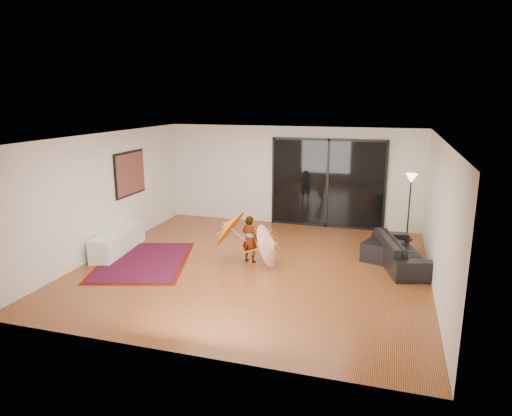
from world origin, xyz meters
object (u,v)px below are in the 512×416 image
at_px(media_console, 118,241).
at_px(ottoman, 382,251).
at_px(sofa, 402,251).
at_px(child, 250,239).

relative_size(media_console, ottoman, 2.61).
relative_size(sofa, ottoman, 2.88).
bearing_deg(child, ottoman, -147.52).
height_order(media_console, sofa, sofa).
xyz_separation_m(media_console, child, (3.07, 0.26, 0.25)).
bearing_deg(child, sofa, -153.14).
bearing_deg(sofa, ottoman, 48.28).
bearing_deg(child, media_console, 18.81).
height_order(sofa, ottoman, sofa).
relative_size(media_console, child, 1.85).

